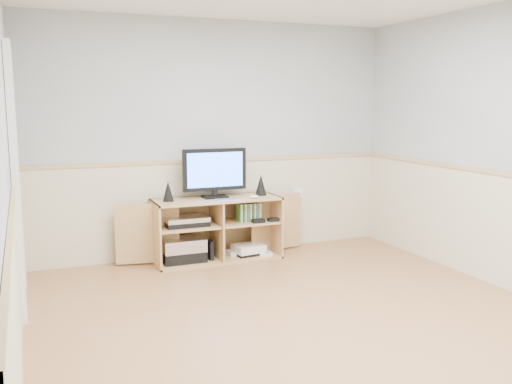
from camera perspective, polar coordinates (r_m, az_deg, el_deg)
room at (r=4.17m, az=4.15°, el=3.09°), size 4.04×4.54×2.54m
media_cabinet at (r=6.05m, az=-4.12°, el=-3.53°), size 2.06×0.50×0.65m
monitor at (r=5.94m, az=-4.16°, el=2.10°), size 0.68×0.18×0.52m
speaker_left at (r=5.80m, az=-8.78°, el=0.09°), size 0.11×0.11×0.21m
speaker_right at (r=6.11m, az=0.49°, el=0.73°), size 0.12×0.12×0.23m
keyboard at (r=5.83m, az=-2.79°, el=-0.75°), size 0.27×0.12×0.01m
mouse at (r=5.93m, az=-0.19°, el=-0.46°), size 0.11×0.08×0.04m
av_components at (r=5.93m, az=-7.19°, el=-4.98°), size 0.52×0.32×0.47m
game_consoles at (r=6.16m, az=-0.88°, el=-5.79°), size 0.46×0.30×0.11m
game_cases at (r=6.07m, az=-0.76°, el=-2.00°), size 0.24×0.14×0.19m
wall_outlet at (r=6.58m, az=4.20°, el=-0.14°), size 0.12×0.03×0.12m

